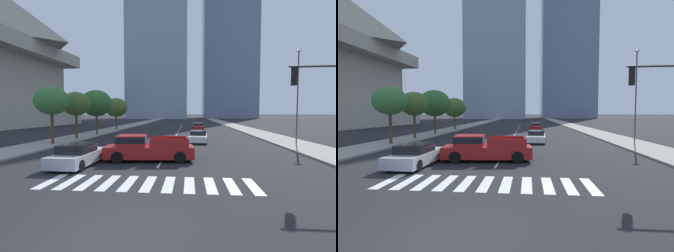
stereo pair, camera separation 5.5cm
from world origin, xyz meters
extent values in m
plane|color=#232326|center=(0.00, 0.00, 0.00)|extent=(800.00, 800.00, 0.00)
cube|color=gray|center=(12.06, 30.00, 0.07)|extent=(4.00, 260.00, 0.15)
cube|color=gray|center=(-12.06, 30.00, 0.07)|extent=(4.00, 260.00, 0.15)
cube|color=silver|center=(-4.50, 4.88, 0.00)|extent=(0.45, 2.46, 0.01)
cube|color=silver|center=(-3.60, 4.88, 0.00)|extent=(0.45, 2.46, 0.01)
cube|color=silver|center=(-2.70, 4.88, 0.00)|extent=(0.45, 2.46, 0.01)
cube|color=silver|center=(-1.80, 4.88, 0.00)|extent=(0.45, 2.46, 0.01)
cube|color=silver|center=(-0.90, 4.88, 0.00)|extent=(0.45, 2.46, 0.01)
cube|color=silver|center=(0.00, 4.88, 0.00)|extent=(0.45, 2.46, 0.01)
cube|color=silver|center=(0.90, 4.88, 0.00)|extent=(0.45, 2.46, 0.01)
cube|color=silver|center=(1.80, 4.88, 0.00)|extent=(0.45, 2.46, 0.01)
cube|color=silver|center=(2.70, 4.88, 0.00)|extent=(0.45, 2.46, 0.01)
cube|color=silver|center=(3.60, 4.88, 0.00)|extent=(0.45, 2.46, 0.01)
cube|color=silver|center=(4.50, 4.88, 0.00)|extent=(0.45, 2.46, 0.01)
cube|color=silver|center=(0.00, 8.88, 0.00)|extent=(0.14, 2.00, 0.01)
cube|color=silver|center=(0.00, 12.88, 0.00)|extent=(0.14, 2.00, 0.01)
cube|color=silver|center=(0.00, 16.88, 0.00)|extent=(0.14, 2.00, 0.01)
cube|color=silver|center=(0.00, 20.88, 0.00)|extent=(0.14, 2.00, 0.01)
cube|color=silver|center=(0.00, 24.88, 0.00)|extent=(0.14, 2.00, 0.01)
cube|color=silver|center=(0.00, 28.88, 0.00)|extent=(0.14, 2.00, 0.01)
cube|color=silver|center=(0.00, 32.88, 0.00)|extent=(0.14, 2.00, 0.01)
cube|color=silver|center=(0.00, 36.88, 0.00)|extent=(0.14, 2.00, 0.01)
cube|color=silver|center=(0.00, 40.88, 0.00)|extent=(0.14, 2.00, 0.01)
cube|color=silver|center=(0.00, 44.88, 0.00)|extent=(0.14, 2.00, 0.01)
cube|color=silver|center=(0.00, 48.88, 0.00)|extent=(0.14, 2.00, 0.01)
cube|color=silver|center=(0.00, 52.88, 0.00)|extent=(0.14, 2.00, 0.01)
cube|color=silver|center=(0.00, 56.88, 0.00)|extent=(0.14, 2.00, 0.01)
cube|color=maroon|center=(-0.79, 10.00, 0.59)|extent=(5.83, 2.45, 0.75)
cube|color=maroon|center=(-1.92, 9.90, 1.32)|extent=(1.97, 1.95, 0.70)
cube|color=black|center=(-1.92, 9.90, 1.40)|extent=(1.99, 1.99, 0.39)
cube|color=maroon|center=(0.54, 9.17, 1.25)|extent=(2.38, 0.29, 0.55)
cube|color=maroon|center=(0.38, 11.05, 1.25)|extent=(2.38, 0.29, 0.55)
cube|color=maroon|center=(1.65, 10.21, 1.25)|extent=(0.24, 1.88, 0.55)
cylinder|color=black|center=(-2.63, 8.96, 0.38)|extent=(0.78, 0.33, 0.76)
cylinder|color=black|center=(-2.79, 10.70, 0.38)|extent=(0.78, 0.33, 0.76)
cylinder|color=black|center=(1.22, 9.30, 0.38)|extent=(0.78, 0.33, 0.76)
cylinder|color=black|center=(1.06, 11.04, 0.38)|extent=(0.78, 0.33, 0.76)
cube|color=silver|center=(2.74, 20.50, 0.45)|extent=(2.13, 4.83, 0.58)
cube|color=black|center=(2.75, 20.74, 0.97)|extent=(1.76, 2.22, 0.45)
cylinder|color=black|center=(3.50, 18.85, 0.32)|extent=(0.25, 0.65, 0.64)
cylinder|color=black|center=(1.80, 18.94, 0.32)|extent=(0.25, 0.65, 0.64)
cylinder|color=black|center=(3.68, 22.07, 0.32)|extent=(0.25, 0.65, 0.64)
cylinder|color=black|center=(1.98, 22.16, 0.32)|extent=(0.25, 0.65, 0.64)
cube|color=maroon|center=(3.29, 38.79, 0.47)|extent=(1.97, 4.84, 0.63)
cube|color=black|center=(3.28, 39.03, 1.02)|extent=(1.66, 2.21, 0.45)
cylinder|color=black|center=(4.16, 37.20, 0.32)|extent=(0.24, 0.65, 0.64)
cylinder|color=black|center=(2.55, 37.14, 0.32)|extent=(0.24, 0.65, 0.64)
cylinder|color=black|center=(4.03, 40.44, 0.32)|extent=(0.24, 0.65, 0.64)
cylinder|color=black|center=(2.42, 40.38, 0.32)|extent=(0.24, 0.65, 0.64)
cube|color=#B7BABF|center=(-4.76, 8.28, 0.48)|extent=(2.02, 4.52, 0.64)
cube|color=black|center=(-4.76, 8.06, 1.06)|extent=(1.71, 2.06, 0.51)
cylinder|color=black|center=(-5.54, 9.82, 0.32)|extent=(0.24, 0.65, 0.64)
cylinder|color=black|center=(-3.86, 9.76, 0.32)|extent=(0.24, 0.65, 0.64)
cylinder|color=black|center=(-5.65, 6.80, 0.32)|extent=(0.24, 0.65, 0.64)
cylinder|color=black|center=(-3.97, 6.74, 0.32)|extent=(0.24, 0.65, 0.64)
cube|color=black|center=(6.86, 6.81, 4.91)|extent=(0.20, 0.28, 0.90)
sphere|color=red|center=(6.86, 6.81, 5.21)|extent=(0.18, 0.18, 0.18)
sphere|color=orange|center=(6.86, 6.81, 4.91)|extent=(0.18, 0.18, 0.18)
sphere|color=green|center=(6.86, 6.81, 4.61)|extent=(0.18, 0.18, 0.18)
cylinder|color=#3F3F42|center=(12.36, 19.44, 4.58)|extent=(0.12, 0.12, 8.86)
ellipsoid|color=beige|center=(12.36, 19.44, 9.11)|extent=(0.50, 0.24, 0.20)
cylinder|color=#4C3823|center=(-11.26, 16.64, 1.57)|extent=(0.28, 0.28, 2.85)
ellipsoid|color=#387538|center=(-11.26, 16.64, 4.26)|extent=(3.16, 3.16, 2.68)
cylinder|color=#4C3823|center=(-11.26, 21.66, 1.50)|extent=(0.28, 0.28, 2.71)
ellipsoid|color=#426028|center=(-11.26, 21.66, 4.14)|extent=(3.21, 3.21, 2.73)
cylinder|color=#4C3823|center=(-11.26, 27.90, 1.43)|extent=(0.28, 0.28, 2.56)
ellipsoid|color=#2D662D|center=(-11.26, 27.90, 4.44)|extent=(4.33, 4.33, 3.68)
cylinder|color=#4C3823|center=(-11.26, 37.29, 1.28)|extent=(0.28, 0.28, 2.27)
ellipsoid|color=#426028|center=(-11.26, 37.29, 4.02)|extent=(4.00, 4.00, 3.40)
cube|color=#8C9EB2|center=(-14.26, 123.76, 58.91)|extent=(29.71, 28.18, 117.83)
camera|label=1|loc=(1.78, -5.68, 3.15)|focal=26.20mm
camera|label=2|loc=(1.83, -5.67, 3.15)|focal=26.20mm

